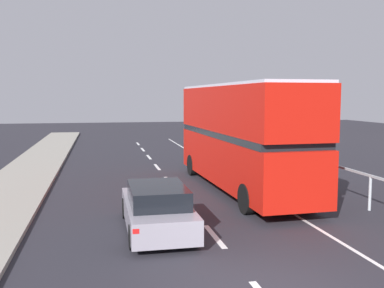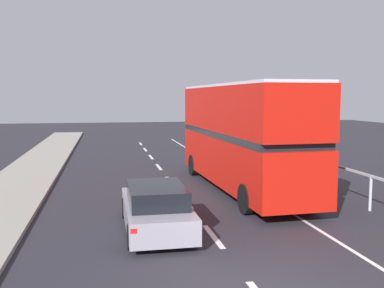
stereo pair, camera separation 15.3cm
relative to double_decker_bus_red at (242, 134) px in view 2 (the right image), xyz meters
name	(u,v)px [view 2 (the right image)]	position (x,y,z in m)	size (l,w,h in m)	color
lane_paint_markings	(229,195)	(-0.72, -0.81, -2.31)	(3.26, 46.00, 0.01)	silver
bridge_side_railing	(317,165)	(3.23, -0.28, -1.33)	(0.10, 42.00, 1.22)	#B1BAC1
double_decker_bus_red	(242,134)	(0.00, 0.00, 0.00)	(2.80, 10.55, 4.32)	red
hatchback_car_near	(156,208)	(-4.08, -4.91, -1.66)	(1.80, 4.35, 1.34)	gray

